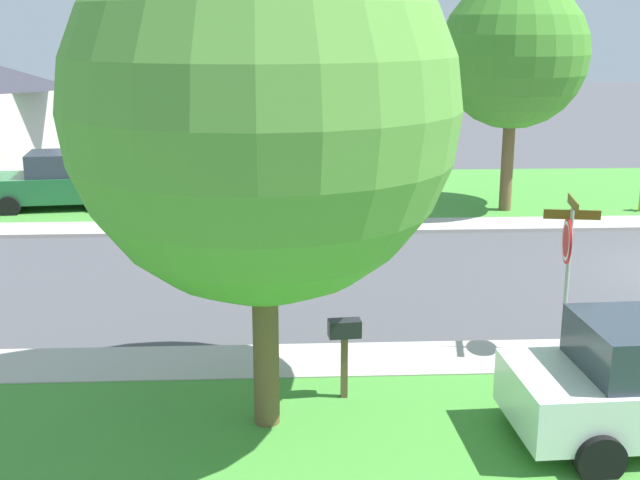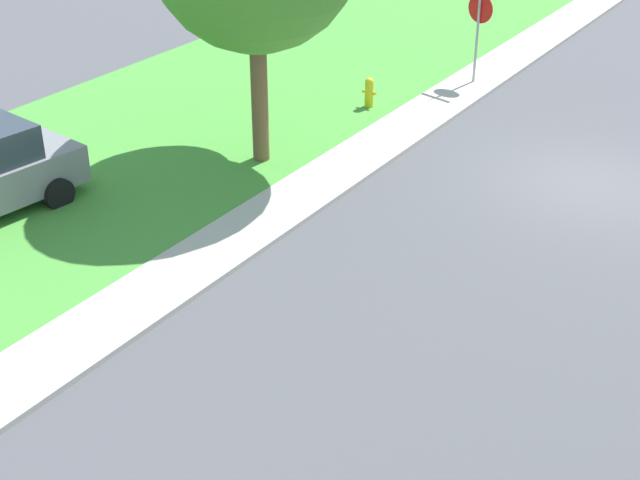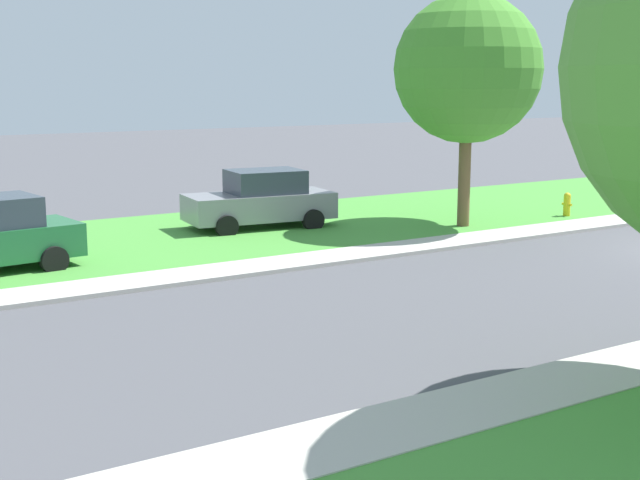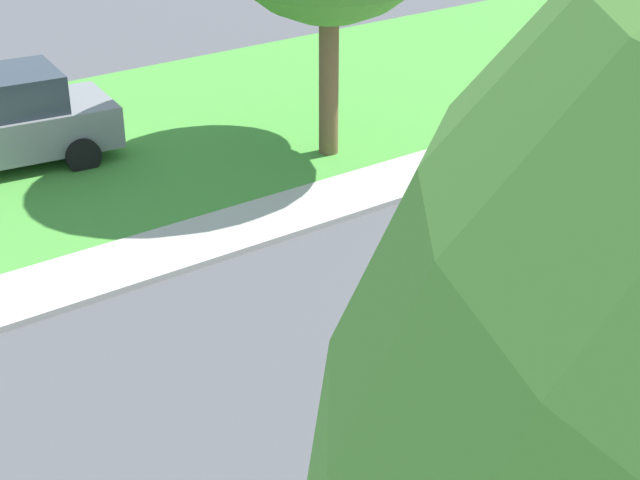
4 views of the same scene
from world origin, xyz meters
TOP-DOWN VIEW (x-y plane):
  - ground_plane at (0.00, 0.00)m, footprint 120.00×120.00m
  - stop_sign_near_corner at (4.68, -4.36)m, footprint 0.90×0.90m
  - fire_hydrant at (6.10, -1.22)m, footprint 0.38×0.22m

SIDE VIEW (x-z plane):
  - ground_plane at x=0.00m, z-range 0.00..0.00m
  - fire_hydrant at x=6.10m, z-range 0.02..0.85m
  - stop_sign_near_corner at x=4.68m, z-range 0.50..3.27m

